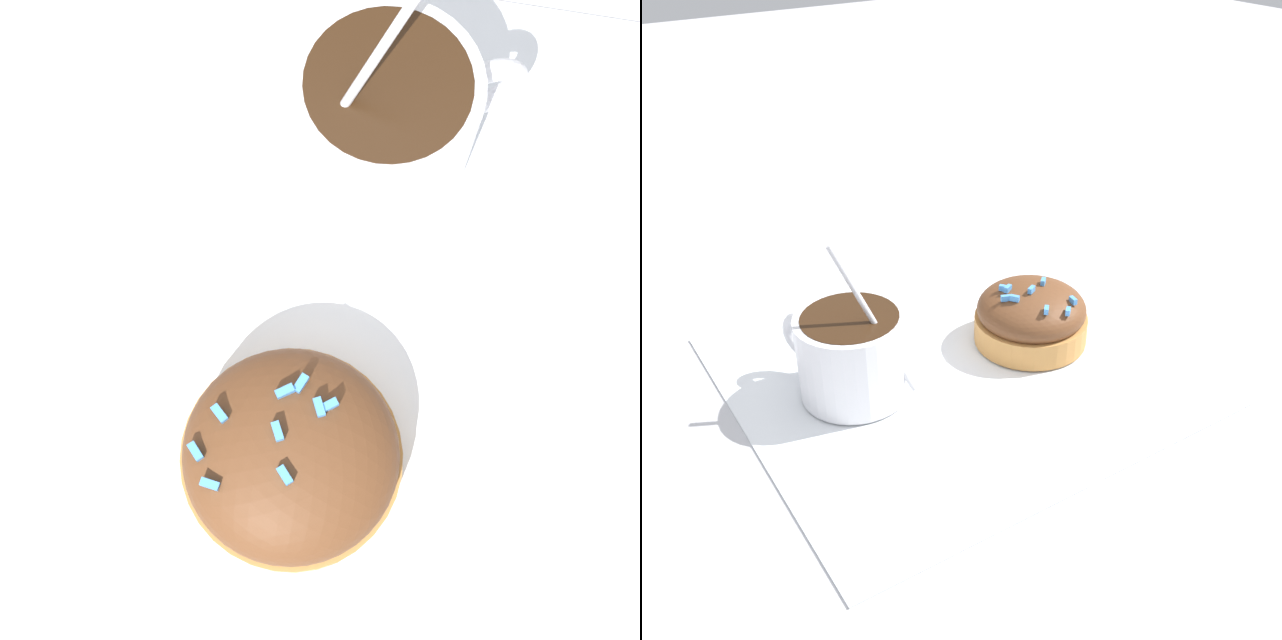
# 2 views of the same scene
# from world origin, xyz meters

# --- Properties ---
(ground_plane) EXTENTS (3.00, 3.00, 0.00)m
(ground_plane) POSITION_xyz_m (0.00, 0.00, 0.00)
(ground_plane) COLOR #B2B2B7
(paper_napkin) EXTENTS (0.31, 0.30, 0.00)m
(paper_napkin) POSITION_xyz_m (0.00, 0.00, 0.00)
(paper_napkin) COLOR white
(paper_napkin) RESTS_ON ground_plane
(coffee_cup) EXTENTS (0.08, 0.10, 0.11)m
(coffee_cup) POSITION_xyz_m (-0.07, 0.02, 0.04)
(coffee_cup) COLOR white
(coffee_cup) RESTS_ON paper_napkin
(frosted_pastry) EXTENTS (0.09, 0.09, 0.05)m
(frosted_pastry) POSITION_xyz_m (0.07, -0.00, 0.02)
(frosted_pastry) COLOR #C18442
(frosted_pastry) RESTS_ON paper_napkin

